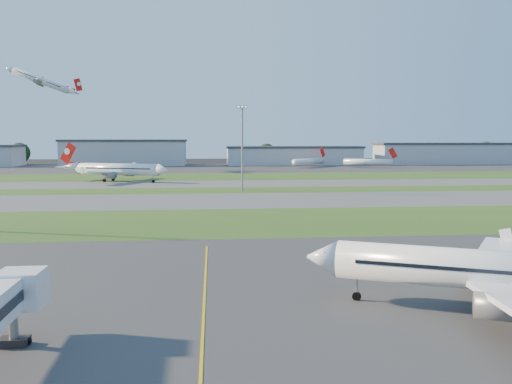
{
  "coord_description": "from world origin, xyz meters",
  "views": [
    {
      "loc": [
        5.92,
        -43.11,
        16.08
      ],
      "look_at": [
        13.24,
        40.22,
        7.0
      ],
      "focal_mm": 35.0,
      "sensor_mm": 36.0,
      "label": 1
    }
  ],
  "objects": [
    {
      "name": "tree_east",
      "position": [
        115.0,
        267.0,
        6.16
      ],
      "size": [
        10.45,
        10.45,
        11.4
      ],
      "color": "black",
      "rests_on": "ground"
    },
    {
      "name": "apron_near",
      "position": [
        0.0,
        0.0,
        0.01
      ],
      "size": [
        300.0,
        70.0,
        0.01
      ],
      "primitive_type": "cube",
      "color": "#333335",
      "rests_on": "ground"
    },
    {
      "name": "airliner_taxiing",
      "position": [
        -29.2,
        144.21,
        4.55
      ],
      "size": [
        39.44,
        33.45,
        12.97
      ],
      "rotation": [
        0.0,
        0.0,
        2.76
      ],
      "color": "white",
      "rests_on": "ground"
    },
    {
      "name": "yellow_line",
      "position": [
        5.0,
        0.0,
        0.0
      ],
      "size": [
        0.25,
        60.0,
        0.02
      ],
      "primitive_type": "cube",
      "color": "gold",
      "rests_on": "ground"
    },
    {
      "name": "ground",
      "position": [
        0.0,
        0.0,
        0.0
      ],
      "size": [
        700.0,
        700.0,
        0.0
      ],
      "primitive_type": "plane",
      "color": "black",
      "rests_on": "ground"
    },
    {
      "name": "airliner_departing",
      "position": [
        -79.68,
        221.46,
        44.81
      ],
      "size": [
        33.51,
        28.15,
        10.56
      ],
      "rotation": [
        0.0,
        0.0,
        0.2
      ],
      "color": "white"
    },
    {
      "name": "apron_far",
      "position": [
        0.0,
        225.0,
        0.01
      ],
      "size": [
        400.0,
        80.0,
        0.01
      ],
      "primitive_type": "cube",
      "color": "#333335",
      "rests_on": "ground"
    },
    {
      "name": "grass_strip_a",
      "position": [
        0.0,
        52.0,
        0.01
      ],
      "size": [
        300.0,
        34.0,
        0.01
      ],
      "primitive_type": "cube",
      "color": "#28521B",
      "rests_on": "ground"
    },
    {
      "name": "tree_mid_west",
      "position": [
        -20.0,
        266.0,
        5.84
      ],
      "size": [
        9.9,
        9.9,
        10.8
      ],
      "color": "black",
      "rests_on": "ground"
    },
    {
      "name": "mini_jet_near",
      "position": [
        59.12,
        228.46,
        3.28
      ],
      "size": [
        22.33,
        20.52,
        9.48
      ],
      "rotation": [
        0.0,
        0.0,
        0.74
      ],
      "color": "white",
      "rests_on": "ground"
    },
    {
      "name": "airliner_parked",
      "position": [
        32.0,
        -1.28,
        3.97
      ],
      "size": [
        34.02,
        28.94,
        11.31
      ],
      "rotation": [
        0.0,
        0.0,
        -0.41
      ],
      "color": "white",
      "rests_on": "ground"
    },
    {
      "name": "tree_west",
      "position": [
        -110.0,
        270.0,
        7.14
      ],
      "size": [
        12.1,
        12.1,
        13.2
      ],
      "color": "black",
      "rests_on": "ground"
    },
    {
      "name": "hangar_west",
      "position": [
        -45.0,
        255.0,
        7.64
      ],
      "size": [
        71.4,
        23.0,
        15.2
      ],
      "color": "#A6AAAE",
      "rests_on": "ground"
    },
    {
      "name": "grass_strip_c",
      "position": [
        0.0,
        165.0,
        0.01
      ],
      "size": [
        300.0,
        40.0,
        0.01
      ],
      "primitive_type": "cube",
      "color": "#28521B",
      "rests_on": "ground"
    },
    {
      "name": "mini_jet_far",
      "position": [
        90.46,
        221.55,
        3.28
      ],
      "size": [
        27.76,
        10.99,
        9.48
      ],
      "rotation": [
        0.0,
        0.0,
        -0.31
      ],
      "color": "white",
      "rests_on": "ground"
    },
    {
      "name": "taxiway_b",
      "position": [
        0.0,
        132.0,
        0.01
      ],
      "size": [
        300.0,
        26.0,
        0.01
      ],
      "primitive_type": "cube",
      "color": "#515154",
      "rests_on": "ground"
    },
    {
      "name": "hangar_east",
      "position": [
        55.0,
        255.0,
        5.64
      ],
      "size": [
        81.6,
        23.0,
        11.2
      ],
      "color": "#A6AAAE",
      "rests_on": "ground"
    },
    {
      "name": "light_mast_centre",
      "position": [
        15.0,
        108.0,
        14.81
      ],
      "size": [
        3.2,
        0.7,
        25.8
      ],
      "color": "gray",
      "rests_on": "ground"
    },
    {
      "name": "tree_mid_east",
      "position": [
        40.0,
        269.0,
        6.81
      ],
      "size": [
        11.55,
        11.55,
        12.6
      ],
      "color": "black",
      "rests_on": "ground"
    },
    {
      "name": "grass_strip_b",
      "position": [
        0.0,
        110.0,
        0.01
      ],
      "size": [
        300.0,
        18.0,
        0.01
      ],
      "primitive_type": "cube",
      "color": "#28521B",
      "rests_on": "ground"
    },
    {
      "name": "tree_far_east",
      "position": [
        185.0,
        271.0,
        7.46
      ],
      "size": [
        12.65,
        12.65,
        13.8
      ],
      "color": "black",
      "rests_on": "ground"
    },
    {
      "name": "hangar_far_east",
      "position": [
        155.0,
        255.0,
        6.64
      ],
      "size": [
        96.9,
        23.0,
        13.2
      ],
      "color": "#A6AAAE",
      "rests_on": "ground"
    },
    {
      "name": "taxiway_a",
      "position": [
        0.0,
        85.0,
        0.01
      ],
      "size": [
        300.0,
        32.0,
        0.01
      ],
      "primitive_type": "cube",
      "color": "#515154",
      "rests_on": "ground"
    }
  ]
}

